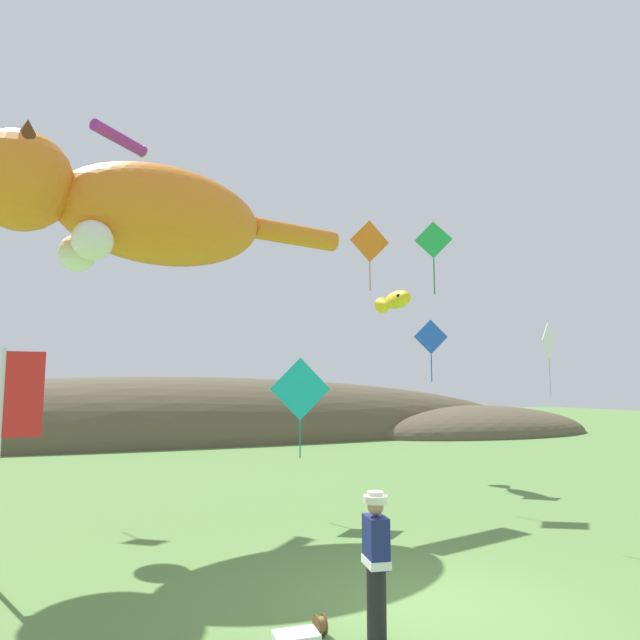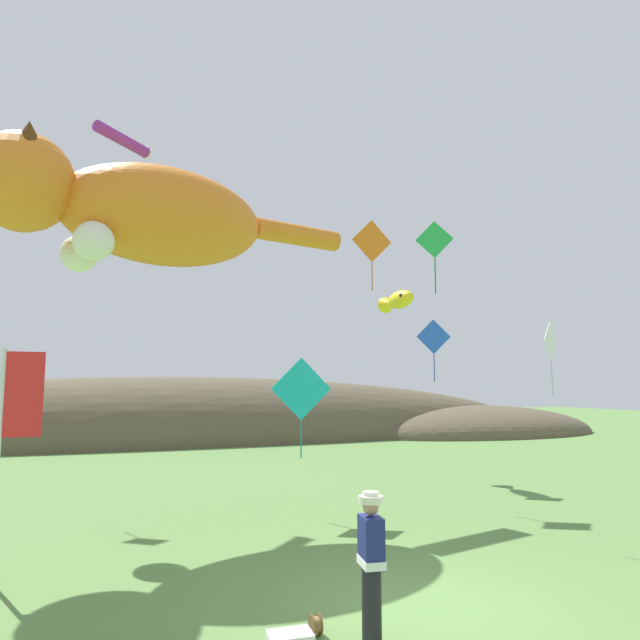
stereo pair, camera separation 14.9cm
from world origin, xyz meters
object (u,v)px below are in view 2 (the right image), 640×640
(kite_giant_cat, at_px, (137,213))
(kite_diamond_orange, at_px, (372,242))
(kite_tube_streamer, at_px, (124,140))
(kite_diamond_teal, at_px, (301,389))
(kite_fish_windsock, at_px, (398,300))
(kite_diamond_gold, at_px, (49,156))
(kite_diamond_blue, at_px, (434,337))
(festival_banner_pole, at_px, (11,427))
(festival_attendant, at_px, (371,561))
(kite_diamond_green, at_px, (434,241))
(kite_spool, at_px, (315,625))
(kite_diamond_white, at_px, (550,342))

(kite_giant_cat, bearing_deg, kite_diamond_orange, 11.08)
(kite_tube_streamer, distance_m, kite_diamond_orange, 8.46)
(kite_diamond_teal, bearing_deg, kite_fish_windsock, 41.31)
(kite_diamond_gold, bearing_deg, kite_diamond_blue, -17.14)
(kite_giant_cat, distance_m, kite_diamond_blue, 10.10)
(kite_fish_windsock, distance_m, kite_diamond_orange, 3.58)
(kite_diamond_teal, bearing_deg, kite_tube_streamer, 129.70)
(festival_banner_pole, relative_size, kite_giant_cat, 0.39)
(festival_attendant, bearing_deg, kite_fish_windsock, 59.10)
(kite_giant_cat, height_order, kite_diamond_gold, kite_diamond_gold)
(festival_banner_pole, relative_size, kite_diamond_blue, 1.80)
(festival_attendant, bearing_deg, kite_giant_cat, 107.84)
(kite_giant_cat, relative_size, kite_diamond_green, 5.13)
(kite_diamond_orange, bearing_deg, festival_attendant, -117.07)
(kite_spool, bearing_deg, kite_diamond_white, 26.83)
(kite_tube_streamer, bearing_deg, kite_diamond_teal, -50.30)
(kite_diamond_white, bearing_deg, kite_spool, -153.17)
(festival_banner_pole, bearing_deg, kite_giant_cat, 60.46)
(festival_banner_pole, height_order, kite_fish_windsock, kite_fish_windsock)
(kite_diamond_green, height_order, kite_diamond_orange, kite_diamond_orange)
(kite_fish_windsock, bearing_deg, kite_diamond_blue, -82.27)
(kite_diamond_white, bearing_deg, kite_giant_cat, 160.62)
(kite_diamond_white, bearing_deg, kite_diamond_blue, 89.28)
(kite_tube_streamer, relative_size, kite_diamond_orange, 0.82)
(kite_diamond_teal, relative_size, kite_diamond_gold, 1.32)
(kite_tube_streamer, bearing_deg, kite_spool, -79.23)
(kite_tube_streamer, distance_m, kite_diamond_blue, 11.78)
(kite_diamond_orange, relative_size, kite_diamond_gold, 1.21)
(kite_spool, xyz_separation_m, kite_diamond_teal, (2.04, 6.28, 2.87))
(kite_spool, bearing_deg, kite_diamond_green, 43.84)
(kite_giant_cat, xyz_separation_m, kite_fish_windsock, (9.32, 3.81, -1.11))
(kite_diamond_teal, distance_m, kite_diamond_orange, 5.99)
(kite_diamond_blue, bearing_deg, kite_fish_windsock, 97.73)
(kite_fish_windsock, distance_m, kite_diamond_teal, 7.82)
(kite_fish_windsock, xyz_separation_m, kite_diamond_blue, (0.26, -1.91, -1.48))
(kite_diamond_blue, bearing_deg, kite_giant_cat, -168.79)
(kite_diamond_green, xyz_separation_m, kite_diamond_teal, (-2.94, 1.49, -3.65))
(kite_spool, relative_size, kite_diamond_green, 0.14)
(kite_spool, distance_m, kite_diamond_white, 9.42)
(kite_fish_windsock, bearing_deg, kite_diamond_gold, 171.28)
(kite_giant_cat, height_order, kite_diamond_white, kite_giant_cat)
(kite_spool, height_order, kite_diamond_teal, kite_diamond_teal)
(kite_giant_cat, bearing_deg, festival_banner_pole, -119.54)
(kite_tube_streamer, bearing_deg, kite_diamond_orange, -20.56)
(kite_diamond_white, relative_size, kite_diamond_gold, 0.96)
(kite_diamond_green, relative_size, kite_diamond_teal, 0.75)
(festival_attendant, height_order, kite_fish_windsock, kite_fish_windsock)
(festival_banner_pole, bearing_deg, festival_attendant, -42.51)
(kite_tube_streamer, height_order, kite_diamond_blue, kite_tube_streamer)
(kite_giant_cat, distance_m, kite_tube_streamer, 5.43)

